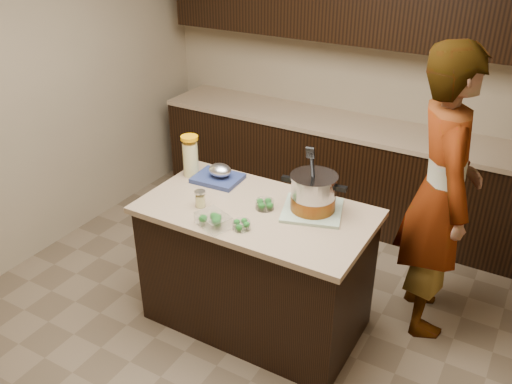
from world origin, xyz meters
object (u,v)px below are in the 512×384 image
stock_pot (313,195)px  lemonade_pitcher (191,157)px  island (256,267)px  person (441,195)px

stock_pot → lemonade_pitcher: 0.95m
island → person: (0.98, 0.63, 0.52)m
island → lemonade_pitcher: 0.88m
person → island: bearing=98.1°
lemonade_pitcher → person: person is taller
lemonade_pitcher → stock_pot: bearing=-2.5°
stock_pot → person: size_ratio=0.21×
lemonade_pitcher → person: bearing=15.3°
lemonade_pitcher → person: size_ratio=0.15×
island → lemonade_pitcher: (-0.63, 0.19, 0.58)m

